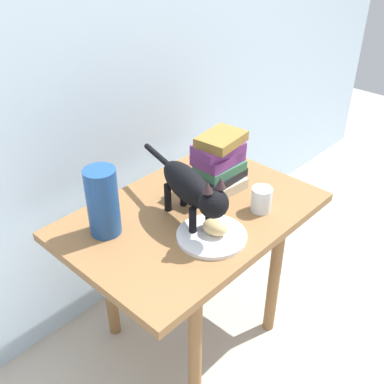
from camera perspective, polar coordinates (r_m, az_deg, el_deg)
The scene contains 9 objects.
ground_plane at distance 1.94m, azimuth 0.00°, elevation -16.34°, with size 6.00×6.00×0.00m, color #B2A899.
back_panel at distance 1.63m, azimuth -11.21°, elevation 19.04°, with size 4.00×0.04×2.20m, color silver.
side_table at distance 1.61m, azimuth 0.00°, elevation -4.74°, with size 0.85×0.58×0.57m.
plate at distance 1.45m, azimuth 2.41°, elevation -5.39°, with size 0.22×0.22×0.01m, color white.
bread_roll at distance 1.43m, azimuth 2.87°, elevation -4.33°, with size 0.08×0.06×0.05m, color #E0BC7A.
cat at distance 1.43m, azimuth -0.03°, elevation 0.43°, with size 0.17×0.47×0.23m.
book_stack at distance 1.63m, azimuth 3.41°, elevation 3.55°, with size 0.19×0.15×0.21m.
green_vase at distance 1.43m, azimuth -10.89°, elevation -1.20°, with size 0.10×0.10×0.22m, color navy.
candle_jar at distance 1.57m, azimuth 8.49°, elevation -1.05°, with size 0.07×0.07×0.08m.
Camera 1 is at (-0.93, -0.87, 1.47)m, focal length 43.49 mm.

